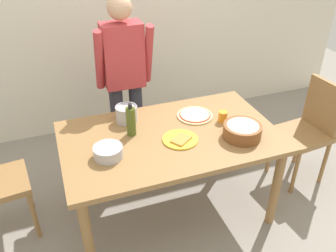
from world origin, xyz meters
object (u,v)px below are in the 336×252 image
dining_table (170,145)px  pizza_raw_on_board (195,115)px  mixing_bowl_steel (108,152)px  olive_oil_bottle (131,121)px  popcorn_bowl (242,130)px  person_cook (124,76)px  cup_orange (223,117)px  plate_with_slice (180,139)px  steel_pot (127,114)px  chair_wooden_right (310,126)px

dining_table → pizza_raw_on_board: pizza_raw_on_board is taller
mixing_bowl_steel → olive_oil_bottle: size_ratio=0.78×
popcorn_bowl → person_cook: bearing=123.7°
person_cook → cup_orange: (0.60, -0.71, -0.14)m
pizza_raw_on_board → popcorn_bowl: popcorn_bowl is taller
popcorn_bowl → cup_orange: popcorn_bowl is taller
olive_oil_bottle → person_cook: bearing=79.9°
plate_with_slice → dining_table: bearing=117.3°
popcorn_bowl → olive_oil_bottle: size_ratio=1.09×
dining_table → steel_pot: steel_pot is taller
chair_wooden_right → cup_orange: (-0.87, 0.03, 0.26)m
popcorn_bowl → steel_pot: size_ratio=1.61×
plate_with_slice → chair_wooden_right: bearing=4.7°
mixing_bowl_steel → olive_oil_bottle: 0.31m
pizza_raw_on_board → olive_oil_bottle: 0.56m
steel_pot → chair_wooden_right: bearing=-10.4°
plate_with_slice → popcorn_bowl: (0.44, -0.11, 0.05)m
person_cook → steel_pot: size_ratio=9.34×
person_cook → olive_oil_bottle: person_cook is taller
person_cook → pizza_raw_on_board: person_cook is taller
chair_wooden_right → popcorn_bowl: (-0.84, -0.21, 0.28)m
plate_with_slice → steel_pot: size_ratio=1.50×
olive_oil_bottle → mixing_bowl_steel: bearing=-135.6°
steel_pot → dining_table: bearing=-50.5°
pizza_raw_on_board → popcorn_bowl: 0.44m
mixing_bowl_steel → steel_pot: bearing=60.5°
mixing_bowl_steel → cup_orange: (0.94, 0.15, 0.00)m
dining_table → olive_oil_bottle: olive_oil_bottle is taller
plate_with_slice → mixing_bowl_steel: (-0.53, -0.02, 0.03)m
olive_oil_bottle → dining_table: bearing=-22.4°
dining_table → person_cook: 0.82m
dining_table → person_cook: bearing=101.2°
dining_table → pizza_raw_on_board: bearing=34.2°
popcorn_bowl → cup_orange: (-0.03, 0.24, -0.02)m
cup_orange → plate_with_slice: bearing=-161.8°
dining_table → olive_oil_bottle: (-0.26, 0.11, 0.20)m
dining_table → popcorn_bowl: 0.55m
pizza_raw_on_board → person_cook: bearing=127.2°
pizza_raw_on_board → plate_with_slice: (-0.24, -0.28, -0.00)m
plate_with_slice → cup_orange: (0.41, 0.13, 0.03)m
plate_with_slice → cup_orange: cup_orange is taller
steel_pot → cup_orange: size_ratio=2.04×
popcorn_bowl → steel_pot: (-0.74, 0.50, 0.00)m
plate_with_slice → mixing_bowl_steel: 0.53m
steel_pot → cup_orange: steel_pot is taller
plate_with_slice → popcorn_bowl: 0.46m
popcorn_bowl → plate_with_slice: bearing=166.0°
dining_table → olive_oil_bottle: 0.35m
olive_oil_bottle → plate_with_slice: bearing=-32.4°
chair_wooden_right → mixing_bowl_steel: bearing=-176.1°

